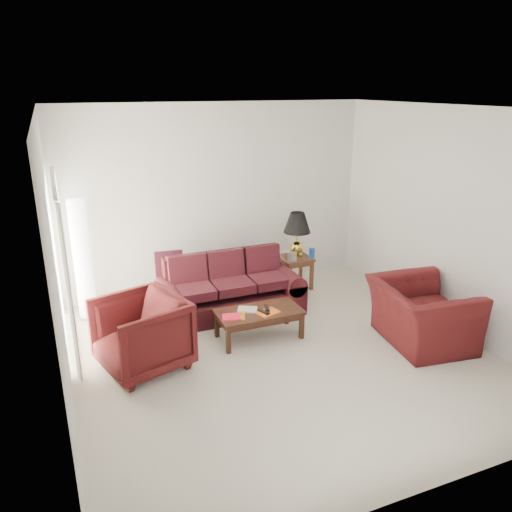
{
  "coord_description": "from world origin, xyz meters",
  "views": [
    {
      "loc": [
        -2.41,
        -5.03,
        3.24
      ],
      "look_at": [
        0.0,
        0.85,
        1.05
      ],
      "focal_mm": 35.0,
      "sensor_mm": 36.0,
      "label": 1
    }
  ],
  "objects_px": {
    "floor_lamp": "(82,260)",
    "armchair_right": "(421,314)",
    "end_table": "(295,272)",
    "armchair_left": "(141,334)",
    "sofa": "(230,286)",
    "coffee_table": "(259,324)"
  },
  "relations": [
    {
      "from": "sofa",
      "to": "armchair_left",
      "type": "xyz_separation_m",
      "value": [
        -1.48,
        -1.02,
        0.01
      ]
    },
    {
      "from": "floor_lamp",
      "to": "armchair_right",
      "type": "distance_m",
      "value": 4.71
    },
    {
      "from": "armchair_left",
      "to": "end_table",
      "type": "bearing_deg",
      "value": 102.41
    },
    {
      "from": "end_table",
      "to": "coffee_table",
      "type": "bearing_deg",
      "value": -131.41
    },
    {
      "from": "floor_lamp",
      "to": "armchair_right",
      "type": "bearing_deg",
      "value": -31.42
    },
    {
      "from": "armchair_right",
      "to": "coffee_table",
      "type": "distance_m",
      "value": 2.13
    },
    {
      "from": "floor_lamp",
      "to": "coffee_table",
      "type": "distance_m",
      "value": 2.67
    },
    {
      "from": "end_table",
      "to": "armchair_left",
      "type": "height_order",
      "value": "armchair_left"
    },
    {
      "from": "end_table",
      "to": "armchair_right",
      "type": "bearing_deg",
      "value": -73.85
    },
    {
      "from": "armchair_right",
      "to": "end_table",
      "type": "bearing_deg",
      "value": 23.61
    },
    {
      "from": "armchair_right",
      "to": "coffee_table",
      "type": "bearing_deg",
      "value": 72.1
    },
    {
      "from": "sofa",
      "to": "floor_lamp",
      "type": "relative_size",
      "value": 1.18
    },
    {
      "from": "armchair_right",
      "to": "sofa",
      "type": "bearing_deg",
      "value": 56.06
    },
    {
      "from": "floor_lamp",
      "to": "armchair_left",
      "type": "height_order",
      "value": "floor_lamp"
    },
    {
      "from": "sofa",
      "to": "end_table",
      "type": "relative_size",
      "value": 3.97
    },
    {
      "from": "floor_lamp",
      "to": "coffee_table",
      "type": "xyz_separation_m",
      "value": [
        2.08,
        -1.53,
        -0.7
      ]
    },
    {
      "from": "end_table",
      "to": "floor_lamp",
      "type": "height_order",
      "value": "floor_lamp"
    },
    {
      "from": "sofa",
      "to": "floor_lamp",
      "type": "height_order",
      "value": "floor_lamp"
    },
    {
      "from": "floor_lamp",
      "to": "armchair_left",
      "type": "relative_size",
      "value": 1.84
    },
    {
      "from": "end_table",
      "to": "armchair_right",
      "type": "height_order",
      "value": "armchair_right"
    },
    {
      "from": "sofa",
      "to": "coffee_table",
      "type": "distance_m",
      "value": 0.91
    },
    {
      "from": "armchair_right",
      "to": "coffee_table",
      "type": "relative_size",
      "value": 1.1
    }
  ]
}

